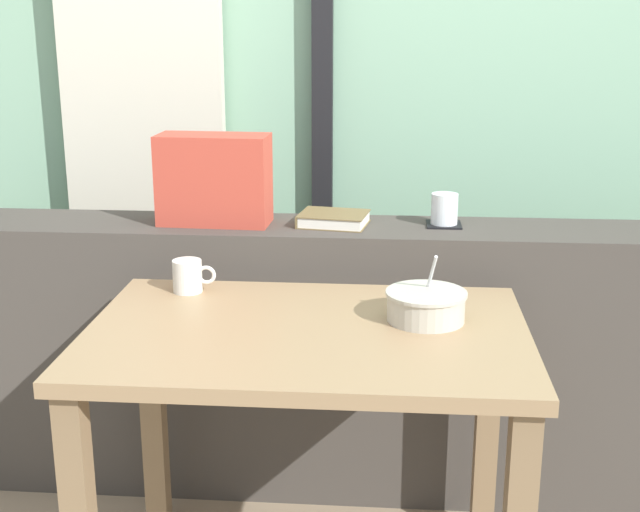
{
  "coord_description": "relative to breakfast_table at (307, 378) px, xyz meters",
  "views": [
    {
      "loc": [
        0.1,
        -1.88,
        1.44
      ],
      "look_at": [
        -0.08,
        0.36,
        0.79
      ],
      "focal_mm": 48.62,
      "sensor_mm": 36.0,
      "label": 1
    }
  ],
  "objects": [
    {
      "name": "outdoor_backdrop",
      "position": [
        0.08,
        1.19,
        0.79
      ],
      "size": [
        4.8,
        0.08,
        2.8
      ],
      "primitive_type": "cube",
      "color": "#84B293",
      "rests_on": "ground"
    },
    {
      "name": "curtain_left_panel",
      "position": [
        -0.67,
        1.09,
        0.64
      ],
      "size": [
        0.56,
        0.06,
        2.5
      ],
      "primitive_type": "cube",
      "color": "beige",
      "rests_on": "ground"
    },
    {
      "name": "window_divider_post",
      "position": [
        -0.05,
        1.12,
        0.69
      ],
      "size": [
        0.07,
        0.05,
        2.6
      ],
      "primitive_type": "cube",
      "color": "black",
      "rests_on": "ground"
    },
    {
      "name": "dark_console_ledge",
      "position": [
        0.08,
        0.57,
        -0.19
      ],
      "size": [
        2.8,
        0.29,
        0.83
      ],
      "primitive_type": "cube",
      "color": "#423D38",
      "rests_on": "ground"
    },
    {
      "name": "breakfast_table",
      "position": [
        0.0,
        0.0,
        0.0
      ],
      "size": [
        1.02,
        0.69,
        0.73
      ],
      "color": "#826849",
      "rests_on": "ground"
    },
    {
      "name": "coaster_square",
      "position": [
        0.34,
        0.6,
        0.23
      ],
      "size": [
        0.1,
        0.1,
        0.0
      ],
      "primitive_type": "cube",
      "color": "black",
      "rests_on": "dark_console_ledge"
    },
    {
      "name": "juice_glass",
      "position": [
        0.34,
        0.6,
        0.27
      ],
      "size": [
        0.08,
        0.08,
        0.09
      ],
      "color": "white",
      "rests_on": "coaster_square"
    },
    {
      "name": "closed_book",
      "position": [
        0.02,
        0.58,
        0.24
      ],
      "size": [
        0.21,
        0.18,
        0.03
      ],
      "color": "brown",
      "rests_on": "dark_console_ledge"
    },
    {
      "name": "throw_pillow",
      "position": [
        -0.32,
        0.57,
        0.36
      ],
      "size": [
        0.33,
        0.16,
        0.26
      ],
      "primitive_type": "cube",
      "rotation": [
        0.0,
        0.0,
        -0.05
      ],
      "color": "#B74233",
      "rests_on": "dark_console_ledge"
    },
    {
      "name": "soup_bowl",
      "position": [
        0.27,
        0.08,
        0.16
      ],
      "size": [
        0.19,
        0.19,
        0.17
      ],
      "color": "#BCB7A8",
      "rests_on": "breakfast_table"
    },
    {
      "name": "ceramic_mug",
      "position": [
        -0.33,
        0.25,
        0.17
      ],
      "size": [
        0.11,
        0.08,
        0.08
      ],
      "color": "silver",
      "rests_on": "breakfast_table"
    }
  ]
}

